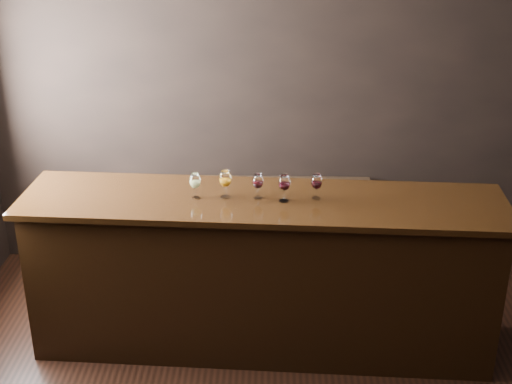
{
  "coord_description": "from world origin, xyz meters",
  "views": [
    {
      "loc": [
        -0.11,
        -3.38,
        3.12
      ],
      "look_at": [
        -0.23,
        0.98,
        1.2
      ],
      "focal_mm": 50.0,
      "sensor_mm": 36.0,
      "label": 1
    }
  ],
  "objects_px": {
    "glass_amber": "(225,179)",
    "glass_red_a": "(258,182)",
    "bar_counter": "(262,276)",
    "glass_white": "(195,181)",
    "glass_red_b": "(284,183)",
    "glass_red_c": "(317,182)",
    "back_bar_shelf": "(237,228)"
  },
  "relations": [
    {
      "from": "glass_white",
      "to": "glass_amber",
      "type": "height_order",
      "value": "glass_amber"
    },
    {
      "from": "glass_amber",
      "to": "glass_white",
      "type": "bearing_deg",
      "value": -174.79
    },
    {
      "from": "glass_amber",
      "to": "glass_red_a",
      "type": "relative_size",
      "value": 1.11
    },
    {
      "from": "bar_counter",
      "to": "glass_white",
      "type": "distance_m",
      "value": 0.85
    },
    {
      "from": "glass_white",
      "to": "back_bar_shelf",
      "type": "bearing_deg",
      "value": 78.18
    },
    {
      "from": "glass_red_b",
      "to": "glass_red_c",
      "type": "bearing_deg",
      "value": 11.0
    },
    {
      "from": "bar_counter",
      "to": "glass_white",
      "type": "bearing_deg",
      "value": -177.67
    },
    {
      "from": "bar_counter",
      "to": "glass_red_c",
      "type": "distance_m",
      "value": 0.8
    },
    {
      "from": "bar_counter",
      "to": "back_bar_shelf",
      "type": "height_order",
      "value": "bar_counter"
    },
    {
      "from": "glass_red_a",
      "to": "glass_red_c",
      "type": "relative_size",
      "value": 0.98
    },
    {
      "from": "back_bar_shelf",
      "to": "glass_amber",
      "type": "bearing_deg",
      "value": -91.04
    },
    {
      "from": "glass_red_b",
      "to": "glass_red_c",
      "type": "xyz_separation_m",
      "value": [
        0.22,
        0.04,
        -0.01
      ]
    },
    {
      "from": "glass_red_b",
      "to": "glass_red_c",
      "type": "height_order",
      "value": "glass_red_b"
    },
    {
      "from": "back_bar_shelf",
      "to": "bar_counter",
      "type": "bearing_deg",
      "value": -77.62
    },
    {
      "from": "bar_counter",
      "to": "glass_red_a",
      "type": "relative_size",
      "value": 18.37
    },
    {
      "from": "glass_red_a",
      "to": "glass_amber",
      "type": "bearing_deg",
      "value": 179.15
    },
    {
      "from": "back_bar_shelf",
      "to": "glass_red_a",
      "type": "bearing_deg",
      "value": -79.04
    },
    {
      "from": "bar_counter",
      "to": "glass_white",
      "type": "xyz_separation_m",
      "value": [
        -0.45,
        0.0,
        0.72
      ]
    },
    {
      "from": "glass_white",
      "to": "glass_red_b",
      "type": "xyz_separation_m",
      "value": [
        0.6,
        -0.03,
        0.01
      ]
    },
    {
      "from": "glass_amber",
      "to": "glass_red_c",
      "type": "distance_m",
      "value": 0.61
    },
    {
      "from": "back_bar_shelf",
      "to": "glass_white",
      "type": "xyz_separation_m",
      "value": [
        -0.22,
        -1.05,
        0.87
      ]
    },
    {
      "from": "bar_counter",
      "to": "glass_red_a",
      "type": "bearing_deg",
      "value": 151.74
    },
    {
      "from": "glass_red_a",
      "to": "bar_counter",
      "type": "bearing_deg",
      "value": -31.01
    },
    {
      "from": "glass_red_b",
      "to": "glass_white",
      "type": "bearing_deg",
      "value": 177.04
    },
    {
      "from": "bar_counter",
      "to": "glass_red_a",
      "type": "xyz_separation_m",
      "value": [
        -0.03,
        0.02,
        0.71
      ]
    },
    {
      "from": "glass_amber",
      "to": "glass_red_a",
      "type": "bearing_deg",
      "value": -0.85
    },
    {
      "from": "glass_red_a",
      "to": "glass_red_c",
      "type": "bearing_deg",
      "value": -0.57
    },
    {
      "from": "glass_amber",
      "to": "glass_red_a",
      "type": "distance_m",
      "value": 0.22
    },
    {
      "from": "glass_white",
      "to": "glass_amber",
      "type": "distance_m",
      "value": 0.2
    },
    {
      "from": "back_bar_shelf",
      "to": "glass_red_b",
      "type": "xyz_separation_m",
      "value": [
        0.38,
        -1.08,
        0.88
      ]
    },
    {
      "from": "bar_counter",
      "to": "back_bar_shelf",
      "type": "distance_m",
      "value": 1.09
    },
    {
      "from": "glass_white",
      "to": "glass_red_b",
      "type": "distance_m",
      "value": 0.6
    }
  ]
}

